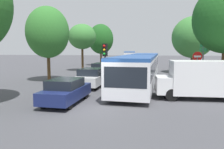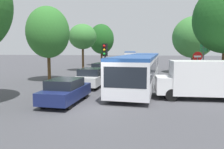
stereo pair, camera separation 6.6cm
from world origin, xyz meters
TOP-DOWN VIEW (x-y plane):
  - ground_plane at (0.00, 0.00)m, footprint 200.00×200.00m
  - articulated_bus at (2.13, 8.91)m, footprint 3.65×17.14m
  - city_bus_rear at (-1.91, 44.59)m, footprint 3.48×11.69m
  - queued_car_navy at (-1.76, 0.83)m, footprint 1.83×4.00m
  - queued_car_white at (-1.69, 6.30)m, footprint 2.00×4.37m
  - queued_car_graphite at (-2.11, 12.25)m, footprint 2.07×4.52m
  - queued_car_green at (-2.13, 17.27)m, footprint 2.06×4.51m
  - queued_car_black at (-1.98, 23.29)m, footprint 1.83×4.00m
  - queued_car_tan at (-1.90, 29.08)m, footprint 1.89×4.13m
  - white_van at (5.94, 3.20)m, footprint 5.09×2.20m
  - traffic_light at (-0.36, 4.97)m, footprint 0.37×0.39m
  - no_entry_sign at (6.33, 6.44)m, footprint 0.70×0.08m
  - direction_sign_post at (7.23, 8.54)m, footprint 0.32×1.39m
  - tree_left_mid at (-6.51, 8.74)m, footprint 3.97×3.97m
  - tree_left_far at (-6.32, 18.62)m, footprint 3.79×3.79m
  - tree_left_distant at (-6.06, 29.44)m, footprint 4.62×4.62m
  - tree_right_mid at (8.13, 17.70)m, footprint 5.11×5.11m

SIDE VIEW (x-z plane):
  - ground_plane at x=0.00m, z-range 0.00..0.00m
  - queued_car_black at x=-1.98m, z-range 0.01..1.38m
  - queued_car_navy at x=-1.76m, z-range 0.01..1.38m
  - queued_car_tan at x=-1.90m, z-range 0.01..1.42m
  - queued_car_white at x=-1.69m, z-range 0.01..1.51m
  - queued_car_green at x=-2.13m, z-range 0.01..1.55m
  - queued_car_graphite at x=-2.11m, z-range 0.01..1.56m
  - white_van at x=5.94m, z-range 0.09..2.40m
  - city_bus_rear at x=-1.91m, z-range 0.19..2.67m
  - articulated_bus at x=2.13m, z-range 0.19..2.72m
  - no_entry_sign at x=6.33m, z-range 0.47..3.29m
  - traffic_light at x=-0.36m, z-range 0.80..4.20m
  - direction_sign_post at x=7.23m, z-range 0.75..4.35m
  - tree_right_mid at x=8.13m, z-range 0.96..7.97m
  - tree_left_mid at x=-6.51m, z-range 1.08..8.03m
  - tree_left_far at x=-6.32m, z-range 1.41..7.86m
  - tree_left_distant at x=-6.06m, z-range 0.94..8.59m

